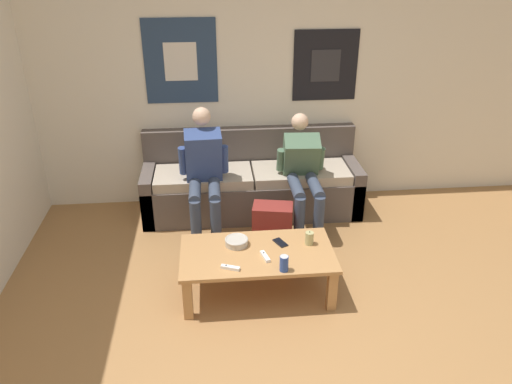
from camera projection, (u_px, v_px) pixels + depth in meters
ground_plane at (298, 376)px, 3.27m from camera, size 18.00×18.00×0.00m
wall_back at (258, 83)px, 5.03m from camera, size 10.00×0.07×2.55m
couch at (252, 185)px, 5.17m from camera, size 2.21×0.67×0.83m
coffee_table at (257, 258)px, 3.92m from camera, size 1.20×0.64×0.38m
person_seated_adult at (204, 170)px, 4.65m from camera, size 0.47×0.81×1.19m
person_seated_teen at (303, 171)px, 4.76m from camera, size 0.47×0.92×1.07m
backpack at (272, 227)px, 4.58m from camera, size 0.40×0.31×0.42m
ceramic_bowl at (237, 241)px, 3.98m from camera, size 0.19×0.19×0.06m
pillar_candle at (309, 238)px, 3.98m from camera, size 0.07×0.07×0.12m
drink_can_blue at (284, 263)px, 3.65m from camera, size 0.07×0.07×0.12m
game_controller_near_left at (265, 256)px, 3.82m from camera, size 0.07×0.15×0.03m
game_controller_near_right at (230, 268)px, 3.69m from camera, size 0.15×0.08×0.03m
cell_phone at (280, 243)px, 4.01m from camera, size 0.12×0.15×0.01m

